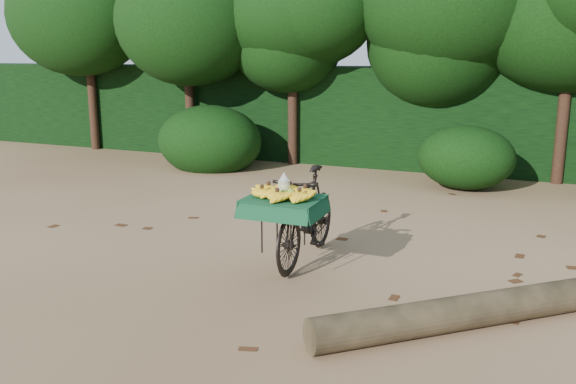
% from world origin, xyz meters
% --- Properties ---
extents(ground, '(80.00, 80.00, 0.00)m').
position_xyz_m(ground, '(0.00, 0.00, 0.00)').
color(ground, tan).
rests_on(ground, ground).
extents(vendor_bicycle, '(0.69, 1.67, 0.94)m').
position_xyz_m(vendor_bicycle, '(0.51, 0.24, 0.48)').
color(vendor_bicycle, black).
rests_on(vendor_bicycle, ground).
extents(fallen_log, '(2.84, 2.66, 0.26)m').
position_xyz_m(fallen_log, '(2.59, -0.32, 0.13)').
color(fallen_log, brown).
rests_on(fallen_log, ground).
extents(hedge_backdrop, '(26.00, 1.80, 1.80)m').
position_xyz_m(hedge_backdrop, '(0.00, 6.30, 0.90)').
color(hedge_backdrop, black).
rests_on(hedge_backdrop, ground).
extents(tree_row, '(14.50, 2.00, 4.00)m').
position_xyz_m(tree_row, '(-0.65, 5.50, 2.00)').
color(tree_row, black).
rests_on(tree_row, ground).
extents(bush_clumps, '(8.80, 1.70, 0.90)m').
position_xyz_m(bush_clumps, '(0.50, 4.30, 0.45)').
color(bush_clumps, black).
rests_on(bush_clumps, ground).
extents(leaf_litter, '(7.00, 7.30, 0.01)m').
position_xyz_m(leaf_litter, '(0.00, 0.65, 0.01)').
color(leaf_litter, '#462612').
rests_on(leaf_litter, ground).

